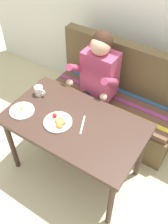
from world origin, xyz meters
The scene contains 9 objects.
ground_plane centered at (0.00, 0.00, 0.00)m, with size 8.00×8.00×0.00m, color beige.
back_wall centered at (0.00, 1.27, 1.30)m, with size 4.40×0.10×2.60m, color silver.
table centered at (0.00, 0.00, 0.65)m, with size 1.20×0.70×0.73m.
couch centered at (0.00, 0.76, 0.33)m, with size 1.44×0.56×1.00m.
person centered at (-0.14, 0.59, 0.74)m, with size 0.45×0.61×1.21m.
plate_breakfast centered at (-0.11, -0.08, 0.74)m, with size 0.24×0.24×0.05m.
plate_eggs centered at (-0.45, -0.15, 0.74)m, with size 0.22×0.22×0.04m.
coffee_mug centered at (-0.47, 0.11, 0.78)m, with size 0.12×0.08×0.09m.
knife centered at (0.08, 0.01, 0.73)m, with size 0.01×0.20×0.01m, color silver.
Camera 1 is at (0.87, -1.19, 2.35)m, focal length 41.95 mm.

